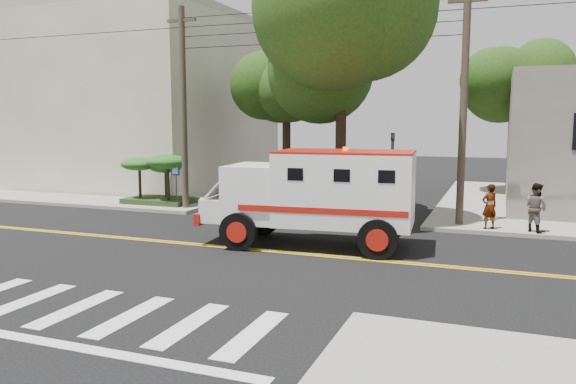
% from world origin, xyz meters
% --- Properties ---
extents(ground, '(100.00, 100.00, 0.00)m').
position_xyz_m(ground, '(0.00, 0.00, 0.00)').
color(ground, black).
rests_on(ground, ground).
extents(sidewalk_nw, '(17.00, 17.00, 0.15)m').
position_xyz_m(sidewalk_nw, '(-13.50, 13.50, 0.07)').
color(sidewalk_nw, gray).
rests_on(sidewalk_nw, ground).
extents(building_left, '(16.00, 14.00, 10.00)m').
position_xyz_m(building_left, '(-15.50, 15.00, 5.15)').
color(building_left, '#BAAF98').
rests_on(building_left, sidewalk_nw).
extents(utility_pole_left, '(0.28, 0.28, 9.00)m').
position_xyz_m(utility_pole_left, '(-5.60, 6.00, 4.50)').
color(utility_pole_left, '#382D23').
rests_on(utility_pole_left, ground).
extents(utility_pole_right, '(0.28, 0.28, 9.00)m').
position_xyz_m(utility_pole_right, '(6.30, 6.20, 4.50)').
color(utility_pole_right, '#382D23').
rests_on(utility_pole_right, ground).
extents(tree_main, '(6.08, 5.70, 9.85)m').
position_xyz_m(tree_main, '(1.94, 6.21, 7.20)').
color(tree_main, black).
rests_on(tree_main, ground).
extents(tree_left, '(4.48, 4.20, 7.70)m').
position_xyz_m(tree_left, '(-2.68, 11.79, 5.73)').
color(tree_left, black).
rests_on(tree_left, ground).
extents(tree_right, '(4.80, 4.50, 8.20)m').
position_xyz_m(tree_right, '(8.84, 15.77, 6.09)').
color(tree_right, black).
rests_on(tree_right, ground).
extents(traffic_signal, '(0.15, 0.18, 3.60)m').
position_xyz_m(traffic_signal, '(3.80, 5.60, 2.23)').
color(traffic_signal, '#3F3F42').
rests_on(traffic_signal, ground).
extents(accessibility_sign, '(0.45, 0.10, 2.02)m').
position_xyz_m(accessibility_sign, '(-6.20, 6.17, 1.37)').
color(accessibility_sign, '#3F3F42').
rests_on(accessibility_sign, ground).
extents(palm_planter, '(3.52, 2.63, 2.36)m').
position_xyz_m(palm_planter, '(-7.44, 6.62, 1.65)').
color(palm_planter, '#1E3314').
rests_on(palm_planter, sidewalk_nw).
extents(armored_truck, '(7.05, 3.30, 3.12)m').
position_xyz_m(armored_truck, '(2.22, 1.21, 1.77)').
color(armored_truck, white).
rests_on(armored_truck, ground).
extents(pedestrian_a, '(0.72, 0.67, 1.64)m').
position_xyz_m(pedestrian_a, '(7.38, 5.50, 0.97)').
color(pedestrian_a, gray).
rests_on(pedestrian_a, sidewalk_ne).
extents(pedestrian_b, '(1.06, 1.06, 1.74)m').
position_xyz_m(pedestrian_b, '(8.92, 5.50, 1.02)').
color(pedestrian_b, gray).
rests_on(pedestrian_b, sidewalk_ne).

